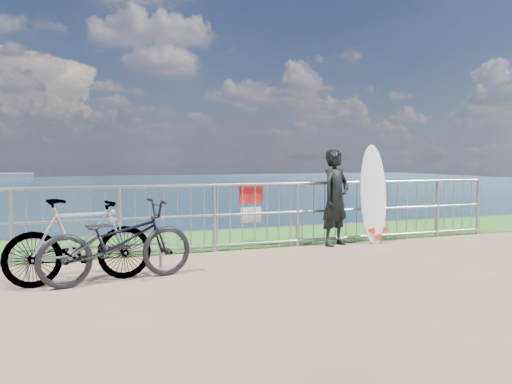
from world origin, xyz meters
name	(u,v)px	position (x,y,z in m)	size (l,w,h in m)	color
grass_strip	(225,239)	(0.00, 2.70, 0.01)	(120.00, 120.00, 0.00)	#266C1D
railing	(244,216)	(0.02, 1.60, 0.58)	(10.06, 0.10, 1.13)	gray
surfer	(336,198)	(1.67, 1.45, 0.85)	(0.62, 0.40, 1.69)	black
surfboard	(374,198)	(2.44, 1.44, 0.83)	(0.57, 0.54, 1.80)	silver
bicycle_near	(118,242)	(-2.15, 0.11, 0.51)	(0.67, 1.93, 1.01)	black
bicycle_far	(80,241)	(-2.60, 0.18, 0.53)	(0.50, 1.76, 1.06)	black
bike_rack	(96,250)	(-2.39, 0.64, 0.33)	(1.90, 0.05, 0.39)	gray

